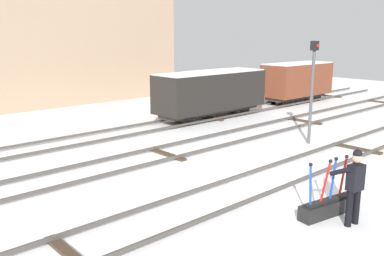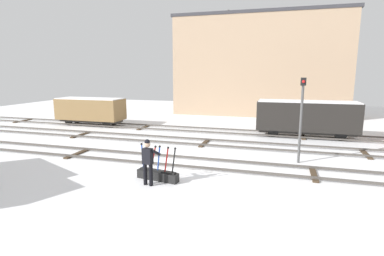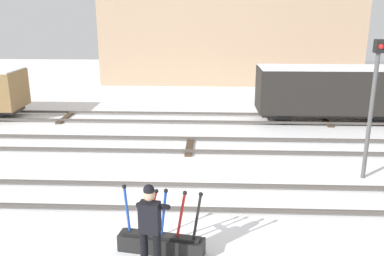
{
  "view_description": "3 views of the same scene",
  "coord_description": "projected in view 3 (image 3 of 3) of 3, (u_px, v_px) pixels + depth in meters",
  "views": [
    {
      "loc": [
        -9.14,
        -7.25,
        4.34
      ],
      "look_at": [
        -0.75,
        2.04,
        1.5
      ],
      "focal_mm": 39.27,
      "sensor_mm": 36.0,
      "label": 1
    },
    {
      "loc": [
        4.44,
        -13.31,
        4.3
      ],
      "look_at": [
        -0.31,
        2.66,
        1.24
      ],
      "focal_mm": 28.58,
      "sensor_mm": 36.0,
      "label": 2
    },
    {
      "loc": [
        0.71,
        -9.84,
        4.89
      ],
      "look_at": [
        0.21,
        1.66,
        1.51
      ],
      "focal_mm": 38.51,
      "sensor_mm": 36.0,
      "label": 3
    }
  ],
  "objects": [
    {
      "name": "rail_worker",
      "position": [
        150.0,
        223.0,
        7.66
      ],
      "size": [
        0.62,
        0.72,
        1.81
      ],
      "rotation": [
        0.0,
        0.0,
        -0.17
      ],
      "color": "black",
      "rests_on": "ground_plane"
    },
    {
      "name": "ground_plane",
      "position": [
        181.0,
        200.0,
        10.84
      ],
      "size": [
        60.0,
        60.0,
        0.0
      ],
      "primitive_type": "plane",
      "color": "white"
    },
    {
      "name": "freight_car_back_track",
      "position": [
        331.0,
        91.0,
        17.91
      ],
      "size": [
        6.4,
        2.02,
        2.43
      ],
      "rotation": [
        0.0,
        0.0,
        0.01
      ],
      "color": "#2D2B28",
      "rests_on": "ground_plane"
    },
    {
      "name": "apartment_building",
      "position": [
        230.0,
        6.0,
        27.39
      ],
      "size": [
        17.04,
        5.24,
        9.93
      ],
      "color": "tan",
      "rests_on": "ground_plane"
    },
    {
      "name": "signal_post",
      "position": [
        373.0,
        97.0,
        11.59
      ],
      "size": [
        0.24,
        0.32,
        4.05
      ],
      "color": "#4C4C4C",
      "rests_on": "ground_plane"
    },
    {
      "name": "switch_lever_frame",
      "position": [
        161.0,
        241.0,
        8.47
      ],
      "size": [
        1.84,
        0.66,
        1.45
      ],
      "rotation": [
        0.0,
        0.0,
        -0.17
      ],
      "color": "black",
      "rests_on": "ground_plane"
    },
    {
      "name": "track_main_line",
      "position": [
        181.0,
        196.0,
        10.81
      ],
      "size": [
        44.0,
        1.94,
        0.18
      ],
      "color": "#4C4742",
      "rests_on": "ground_plane"
    },
    {
      "name": "track_siding_near",
      "position": [
        189.0,
        145.0,
        14.88
      ],
      "size": [
        44.0,
        1.94,
        0.18
      ],
      "color": "#4C4742",
      "rests_on": "ground_plane"
    },
    {
      "name": "track_siding_far",
      "position": [
        194.0,
        118.0,
        18.52
      ],
      "size": [
        44.0,
        1.94,
        0.18
      ],
      "color": "#4C4742",
      "rests_on": "ground_plane"
    }
  ]
}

